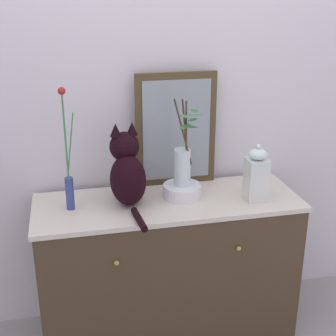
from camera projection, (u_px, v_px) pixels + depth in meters
The scene contains 9 objects.
ground_plane at pixel (168, 329), 2.75m from camera, with size 6.00×6.00×0.00m, color gray.
wall_back at pixel (155, 96), 2.58m from camera, with size 4.40×0.08×2.60m, color silver.
sideboard at pixel (168, 268), 2.60m from camera, with size 1.38×0.51×0.82m.
mirror_leaning at pixel (176, 130), 2.57m from camera, with size 0.44×0.03×0.62m.
cat_sitting at pixel (127, 171), 2.37m from camera, with size 0.20×0.46×0.41m.
vase_slim_green at pixel (69, 176), 2.30m from camera, with size 0.07×0.04×0.61m.
bowl_porcelain at pixel (182, 191), 2.49m from camera, with size 0.20×0.20×0.07m, color white.
vase_glass_clear at pixel (183, 163), 2.43m from camera, with size 0.13×0.16×0.46m.
jar_lidded_porcelain at pixel (256, 175), 2.42m from camera, with size 0.11×0.11×0.30m.
Camera 1 is at (-0.49, -2.18, 1.85)m, focal length 50.75 mm.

